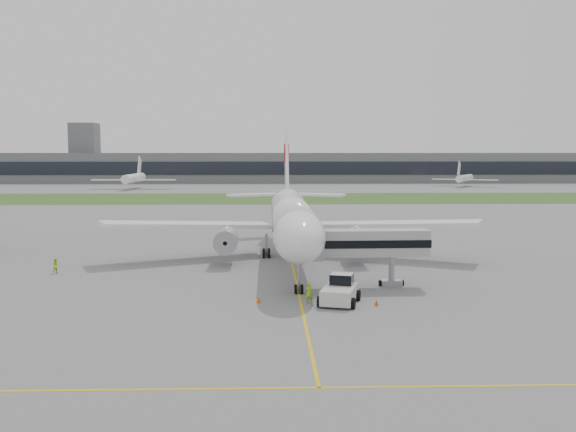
{
  "coord_description": "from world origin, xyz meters",
  "views": [
    {
      "loc": [
        -2.84,
        -75.62,
        13.38
      ],
      "look_at": [
        -0.53,
        2.0,
        5.88
      ],
      "focal_mm": 40.0,
      "sensor_mm": 36.0,
      "label": 1
    }
  ],
  "objects_px": {
    "airliner": "(292,216)",
    "pushback_tug": "(340,290)",
    "jet_bridge": "(360,244)",
    "ground_crew_near": "(309,293)"
  },
  "relations": [
    {
      "from": "jet_bridge",
      "to": "ground_crew_near",
      "type": "relative_size",
      "value": 6.82
    },
    {
      "from": "airliner",
      "to": "jet_bridge",
      "type": "height_order",
      "value": "airliner"
    },
    {
      "from": "airliner",
      "to": "pushback_tug",
      "type": "distance_m",
      "value": 24.45
    },
    {
      "from": "pushback_tug",
      "to": "ground_crew_near",
      "type": "height_order",
      "value": "pushback_tug"
    },
    {
      "from": "airliner",
      "to": "pushback_tug",
      "type": "bearing_deg",
      "value": -81.52
    },
    {
      "from": "pushback_tug",
      "to": "ground_crew_near",
      "type": "relative_size",
      "value": 2.86
    },
    {
      "from": "airliner",
      "to": "pushback_tug",
      "type": "height_order",
      "value": "airliner"
    },
    {
      "from": "ground_crew_near",
      "to": "jet_bridge",
      "type": "bearing_deg",
      "value": -125.94
    },
    {
      "from": "pushback_tug",
      "to": "ground_crew_near",
      "type": "bearing_deg",
      "value": -162.13
    },
    {
      "from": "airliner",
      "to": "pushback_tug",
      "type": "relative_size",
      "value": 9.9
    }
  ]
}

